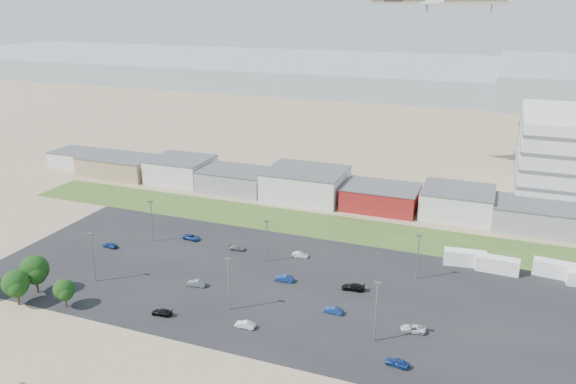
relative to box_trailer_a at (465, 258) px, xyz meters
The scene contains 29 objects.
ground 58.33m from the box_trailer_a, 133.98° to the right, with size 700.00×700.00×0.00m, color #8D735A.
parking_lot 41.76m from the box_trailer_a, 148.25° to the right, with size 120.00×50.00×0.01m, color black.
grass_strip 41.74m from the box_trailer_a, 166.07° to the left, with size 160.00×16.00×0.02m, color #36511E.
hills_backdrop 273.06m from the box_trailer_a, 90.10° to the left, with size 700.00×200.00×9.00m, color gray, non-canonical shape.
building_row 64.45m from the box_trailer_a, 153.19° to the left, with size 170.00×20.00×8.00m, color silver, non-canonical shape.
box_trailer_a is the anchor object (origin of this frame).
box_trailer_b 6.67m from the box_trailer_a, ahead, with size 8.61×2.69×3.23m, color silver, non-canonical shape.
box_trailer_c 17.86m from the box_trailer_a, ahead, with size 8.70×2.72×3.26m, color silver, non-canonical shape.
tree_mid 90.02m from the box_trailer_a, 148.20° to the right, with size 5.32×5.32×7.99m, color black, non-canonical shape.
tree_right 87.75m from the box_trailer_a, 151.04° to the right, with size 5.87×5.87×8.80m, color black, non-canonical shape.
tree_near 81.23m from the box_trailer_a, 146.59° to the right, with size 4.21×4.21×6.31m, color black, non-canonical shape.
lightpole_front_l 77.50m from the box_trailer_a, 153.42° to the right, with size 1.24×0.52×10.51m, color slate, non-canonical shape.
lightpole_front_m 52.28m from the box_trailer_a, 138.27° to the right, with size 1.22×0.51×10.38m, color slate, non-canonical shape.
lightpole_front_r 37.15m from the box_trailer_a, 108.54° to the right, with size 1.30×0.54×11.01m, color slate, non-canonical shape.
lightpole_back_l 71.06m from the box_trailer_a, 169.05° to the right, with size 1.20×0.50×10.18m, color slate, non-canonical shape.
lightpole_back_m 42.77m from the box_trailer_a, 161.28° to the right, with size 1.13×0.47×9.58m, color slate, non-canonical shape.
lightpole_back_r 13.80m from the box_trailer_a, 130.74° to the right, with size 1.14×0.48×9.73m, color slate, non-canonical shape.
parked_car_0 30.59m from the box_trailer_a, 101.69° to the right, with size 1.97×4.28×1.19m, color silver.
parked_car_1 35.74m from the box_trailer_a, 125.50° to the right, with size 1.26×3.60×1.19m, color navy.
parked_car_2 41.03m from the box_trailer_a, 99.71° to the right, with size 1.51×3.74×1.27m, color navy.
parked_car_3 64.20m from the box_trailer_a, 140.49° to the right, with size 1.58×3.88×1.13m, color black.
parked_car_4 57.09m from the box_trailer_a, 149.40° to the right, with size 1.37×3.94×1.30m, color #595B5E.
parked_car_5 79.58m from the box_trailer_a, 165.41° to the right, with size 1.49×3.69×1.26m, color navy.
parked_car_6 50.19m from the box_trailer_a, 167.59° to the right, with size 1.57×3.85×1.12m, color #595B5E.
parked_car_7 39.52m from the box_trailer_a, 148.08° to the right, with size 1.37×3.94×1.30m, color navy.
parked_car_9 62.48m from the box_trailer_a, behind, with size 1.96×4.26×1.18m, color navy.
parked_car_11 35.55m from the box_trailer_a, 165.11° to the right, with size 1.24×3.55×1.17m, color silver.
parked_car_12 27.54m from the box_trailer_a, 135.29° to the right, with size 1.85×4.54×1.32m, color black.
parked_car_13 51.68m from the box_trailer_a, 130.72° to the right, with size 1.26×3.62×1.19m, color silver.
Camera 1 is at (44.21, -73.63, 54.13)m, focal length 35.00 mm.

